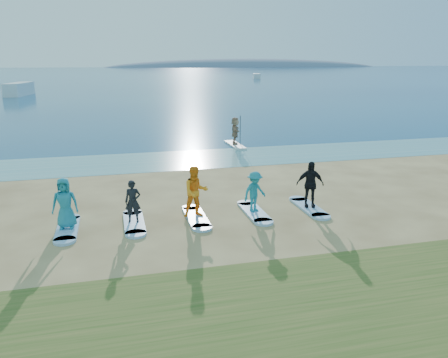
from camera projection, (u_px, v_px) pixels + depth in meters
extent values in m
plane|color=tan|center=(214.00, 226.00, 15.15)|extent=(600.00, 600.00, 0.00)
plane|color=teal|center=(172.00, 160.00, 24.95)|extent=(600.00, 600.00, 0.00)
plane|color=navy|center=(118.00, 74.00, 164.59)|extent=(600.00, 600.00, 0.00)
ellipsoid|color=slate|center=(248.00, 67.00, 318.01)|extent=(220.00, 56.00, 18.00)
cube|color=silver|center=(235.00, 145.00, 29.11)|extent=(0.74, 3.01, 0.12)
imported|color=tan|center=(235.00, 131.00, 28.86)|extent=(0.92, 1.73, 1.78)
cube|color=silver|center=(20.00, 96.00, 68.88)|extent=(3.54, 8.01, 2.00)
cube|color=silver|center=(256.00, 78.00, 129.45)|extent=(3.29, 6.14, 1.39)
cube|color=#92BBE3|center=(68.00, 229.00, 14.79)|extent=(0.70, 2.20, 0.09)
imported|color=teal|center=(65.00, 203.00, 14.54)|extent=(0.89, 0.62, 1.74)
cube|color=#92BBE3|center=(134.00, 223.00, 15.31)|extent=(0.70, 2.20, 0.09)
imported|color=black|center=(133.00, 201.00, 15.10)|extent=(0.59, 0.43, 1.49)
cube|color=#92BBE3|center=(196.00, 217.00, 15.84)|extent=(0.70, 2.20, 0.09)
imported|color=orange|center=(196.00, 192.00, 15.58)|extent=(0.95, 0.76, 1.86)
cube|color=#92BBE3|center=(254.00, 212.00, 16.37)|extent=(0.70, 2.20, 0.09)
imported|color=teal|center=(255.00, 192.00, 16.16)|extent=(1.13, 0.91, 1.53)
cube|color=#92BBE3|center=(309.00, 207.00, 16.90)|extent=(0.70, 2.20, 0.09)
imported|color=black|center=(310.00, 184.00, 16.65)|extent=(1.12, 0.68, 1.78)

